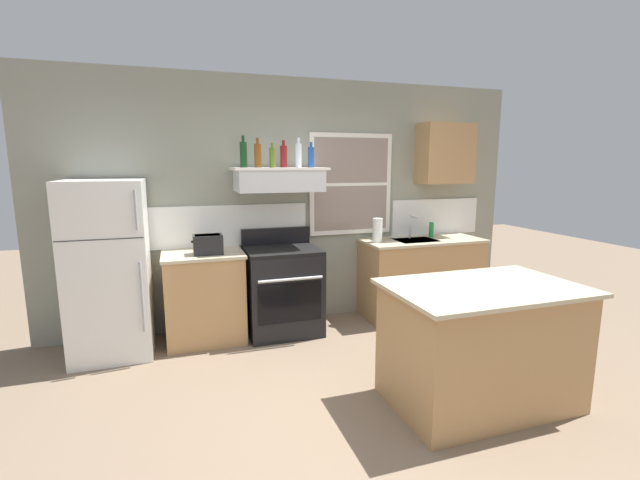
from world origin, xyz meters
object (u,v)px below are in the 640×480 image
object	(u,v)px
refrigerator	(109,269)
paper_towel_roll	(377,230)
bottle_amber_wine	(258,155)
dish_soap_bottle	(431,230)
bottle_blue_liqueur	(311,157)
bottle_olive_oil_square	(272,157)
toaster	(208,244)
bottle_red_label_wine	(284,156)
kitchen_island	(480,344)
bottle_dark_green_wine	(244,154)
bottle_clear_tall	(298,155)
stove_range	(283,290)

from	to	relation	value
refrigerator	paper_towel_roll	distance (m)	2.77
bottle_amber_wine	dish_soap_bottle	distance (m)	2.27
refrigerator	bottle_blue_liqueur	xyz separation A→B (m)	(1.99, 0.09, 1.03)
bottle_amber_wine	bottle_olive_oil_square	distance (m)	0.15
toaster	paper_towel_roll	world-z (taller)	paper_towel_roll
refrigerator	dish_soap_bottle	xyz separation A→B (m)	(3.53, 0.16, 0.18)
bottle_red_label_wine	kitchen_island	xyz separation A→B (m)	(1.00, -1.98, -1.41)
kitchen_island	toaster	bearing A→B (deg)	135.53
bottle_dark_green_wine	bottle_olive_oil_square	world-z (taller)	bottle_dark_green_wine
bottle_amber_wine	dish_soap_bottle	size ratio (longest dim) A/B	1.64
bottle_amber_wine	bottle_red_label_wine	bearing A→B (deg)	13.66
dish_soap_bottle	kitchen_island	distance (m)	2.20
bottle_clear_tall	dish_soap_bottle	size ratio (longest dim) A/B	1.67
toaster	bottle_blue_liqueur	distance (m)	1.39
bottle_amber_wine	stove_range	bearing A→B (deg)	-21.38
toaster	bottle_clear_tall	distance (m)	1.29
bottle_red_label_wine	kitchen_island	distance (m)	2.63
refrigerator	bottle_clear_tall	size ratio (longest dim) A/B	5.45
bottle_clear_tall	toaster	bearing A→B (deg)	-174.61
stove_range	kitchen_island	distance (m)	2.12
bottle_olive_oil_square	paper_towel_roll	xyz separation A→B (m)	(1.19, -0.00, -0.80)
dish_soap_bottle	bottle_clear_tall	bearing A→B (deg)	-176.99
bottle_dark_green_wine	kitchen_island	world-z (taller)	bottle_dark_green_wine
toaster	bottle_clear_tall	bearing A→B (deg)	5.39
stove_range	bottle_amber_wine	size ratio (longest dim) A/B	3.69
toaster	dish_soap_bottle	world-z (taller)	toaster
toaster	paper_towel_roll	size ratio (longest dim) A/B	1.10
paper_towel_roll	bottle_olive_oil_square	bearing A→B (deg)	179.94
bottle_blue_liqueur	dish_soap_bottle	bearing A→B (deg)	2.64
paper_towel_roll	toaster	bearing A→B (deg)	-177.60
paper_towel_roll	dish_soap_bottle	bearing A→B (deg)	7.45
bottle_olive_oil_square	kitchen_island	distance (m)	2.60
bottle_olive_oil_square	bottle_clear_tall	distance (m)	0.28
bottle_dark_green_wine	bottle_amber_wine	bearing A→B (deg)	-28.64
bottle_amber_wine	bottle_clear_tall	distance (m)	0.42
toaster	bottle_red_label_wine	distance (m)	1.20
refrigerator	bottle_red_label_wine	bearing A→B (deg)	5.84
bottle_red_label_wine	toaster	bearing A→B (deg)	-166.72
bottle_olive_oil_square	bottle_clear_tall	bearing A→B (deg)	2.15
bottle_dark_green_wine	kitchen_island	distance (m)	2.83
refrigerator	bottle_blue_liqueur	size ratio (longest dim) A/B	6.29
bottle_olive_oil_square	bottle_blue_liqueur	size ratio (longest dim) A/B	0.94
toaster	bottle_dark_green_wine	world-z (taller)	bottle_dark_green_wine
bottle_dark_green_wine	bottle_red_label_wine	xyz separation A→B (m)	(0.42, -0.00, -0.02)
paper_towel_roll	bottle_amber_wine	bearing A→B (deg)	178.00
stove_range	bottle_blue_liqueur	size ratio (longest dim) A/B	4.18
stove_range	bottle_red_label_wine	xyz separation A→B (m)	(0.07, 0.15, 1.40)
stove_range	bottle_blue_liqueur	bearing A→B (deg)	10.96
bottle_olive_oil_square	bottle_clear_tall	world-z (taller)	bottle_clear_tall
bottle_clear_tall	stove_range	bearing A→B (deg)	-166.29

